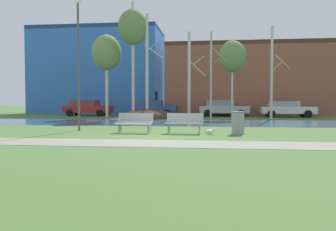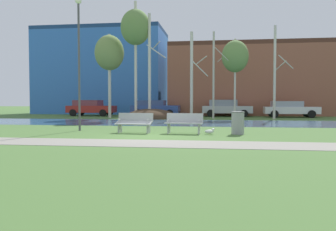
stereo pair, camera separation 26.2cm
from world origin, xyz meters
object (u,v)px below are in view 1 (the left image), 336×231
at_px(streetlamp, 78,44).
at_px(parked_hatch_third_silver, 223,108).
at_px(parked_sedan_second_blue, 152,108).
at_px(bench_right, 184,123).
at_px(parked_wagon_fourth_white, 286,109).
at_px(seagull, 210,131).
at_px(parked_van_nearest_red, 87,108).
at_px(trash_bin, 238,122).
at_px(bench_left, 134,122).

bearing_deg(streetlamp, parked_hatch_third_silver, 65.26).
bearing_deg(parked_sedan_second_blue, bench_right, -75.61).
height_order(streetlamp, parked_wagon_fourth_white, streetlamp).
bearing_deg(seagull, parked_hatch_third_silver, 86.03).
xyz_separation_m(seagull, parked_van_nearest_red, (-11.31, 16.35, 0.65)).
distance_m(bench_right, parked_wagon_fourth_white, 17.39).
bearing_deg(trash_bin, parked_van_nearest_red, 127.86).
distance_m(bench_left, bench_right, 2.18).
distance_m(bench_right, parked_hatch_third_silver, 16.72).
relative_size(bench_left, parked_van_nearest_red, 0.38).
bearing_deg(parked_wagon_fourth_white, parked_hatch_third_silver, 170.30).
distance_m(seagull, parked_wagon_fourth_white, 17.22).
height_order(seagull, parked_sedan_second_blue, parked_sedan_second_blue).
xyz_separation_m(trash_bin, parked_van_nearest_red, (-12.47, 16.05, 0.28)).
relative_size(parked_sedan_second_blue, parked_wagon_fourth_white, 0.99).
height_order(bench_left, seagull, bench_left).
relative_size(trash_bin, seagull, 2.09).
xyz_separation_m(bench_right, parked_sedan_second_blue, (-4.22, 16.44, 0.30)).
distance_m(bench_right, seagull, 1.19).
relative_size(bench_left, seagull, 3.60).
bearing_deg(parked_wagon_fourth_white, seagull, -112.14).
bearing_deg(trash_bin, streetlamp, 174.09).
xyz_separation_m(parked_van_nearest_red, parked_wagon_fourth_white, (17.80, -0.41, -0.04)).
bearing_deg(bench_right, streetlamp, 171.28).
relative_size(trash_bin, parked_sedan_second_blue, 0.22).
relative_size(seagull, parked_wagon_fourth_white, 0.10).
relative_size(parked_hatch_third_silver, parked_wagon_fourth_white, 0.98).
bearing_deg(parked_sedan_second_blue, parked_hatch_third_silver, 1.00).
bearing_deg(seagull, bench_left, 175.00).
bearing_deg(parked_hatch_third_silver, trash_bin, -90.03).
height_order(streetlamp, parked_sedan_second_blue, streetlamp).
relative_size(streetlamp, parked_hatch_third_silver, 1.41).
distance_m(bench_left, trash_bin, 4.45).
height_order(bench_right, parked_sedan_second_blue, parked_sedan_second_blue).
distance_m(bench_left, streetlamp, 4.63).
xyz_separation_m(parked_van_nearest_red, parked_sedan_second_blue, (5.99, 0.38, -0.01)).
bearing_deg(streetlamp, parked_wagon_fourth_white, 49.77).
bearing_deg(seagull, parked_wagon_fourth_white, 67.86).
xyz_separation_m(bench_right, streetlamp, (-5.00, 0.77, 3.59)).
xyz_separation_m(seagull, parked_hatch_third_silver, (1.17, 16.84, 0.66)).
bearing_deg(bench_right, parked_wagon_fourth_white, 64.13).
bearing_deg(parked_hatch_third_silver, parked_sedan_second_blue, -179.00).
height_order(bench_right, seagull, bench_right).
height_order(seagull, streetlamp, streetlamp).
xyz_separation_m(seagull, streetlamp, (-6.10, 1.05, 3.93)).
bearing_deg(streetlamp, seagull, -9.80).
bearing_deg(seagull, bench_right, 165.40).
xyz_separation_m(streetlamp, parked_wagon_fourth_white, (12.59, 14.88, -3.32)).
relative_size(parked_sedan_second_blue, parked_hatch_third_silver, 1.01).
bearing_deg(parked_sedan_second_blue, trash_bin, -68.46).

